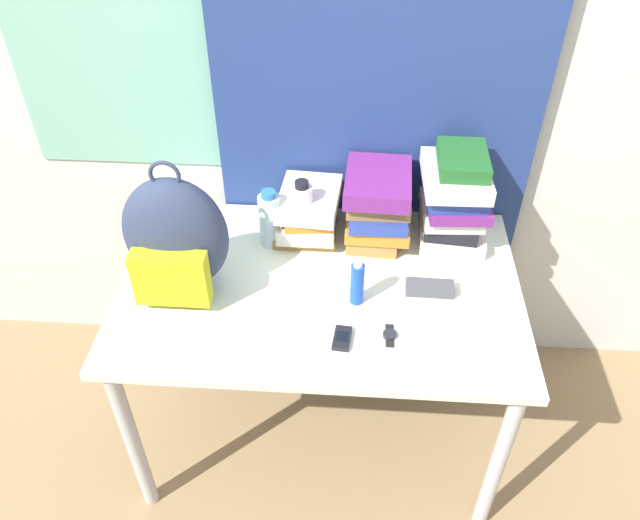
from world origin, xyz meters
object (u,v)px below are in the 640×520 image
Objects in this scene: cell_phone at (342,338)px; sunglasses_case at (430,288)px; book_stack_left at (308,213)px; sunscreen_bottle at (357,283)px; water_bottle at (270,219)px; wristwatch at (390,335)px; book_stack_right at (454,199)px; backpack at (175,239)px; book_stack_center at (377,205)px; sports_bottle at (302,213)px.

sunglasses_case reaches higher than cell_phone.
book_stack_left is 0.38m from sunscreen_bottle.
wristwatch is at bearing -45.64° from water_bottle.
book_stack_right is 2.23× the size of sunglasses_case.
backpack is 3.02× the size of sunglasses_case.
book_stack_center is 0.35m from sunglasses_case.
sports_bottle is 0.35m from sunscreen_bottle.
water_bottle reaches higher than cell_phone.
book_stack_left is 0.05m from sports_bottle.
book_stack_right is (0.49, 0.00, 0.08)m from book_stack_left.
book_stack_left is 1.67× the size of sunscreen_bottle.
book_stack_right reaches higher than book_stack_center.
cell_phone is at bearing -124.80° from book_stack_right.
book_stack_right is at bearing 4.93° from sports_bottle.
sunglasses_case is at bearing -22.00° from water_bottle.
backpack reaches higher than book_stack_center.
sports_bottle is 0.49m from sunglasses_case.
cell_phone is (0.51, -0.20, -0.18)m from backpack.
book_stack_left is at bearing -179.52° from book_stack_right.
sunglasses_case is at bearing -106.42° from book_stack_right.
water_bottle is 0.52m from cell_phone.
water_bottle is (-0.12, -0.06, 0.01)m from book_stack_left.
book_stack_right is at bearing 19.24° from backpack.
wristwatch is at bearing -55.98° from sports_bottle.
book_stack_center is 0.50m from wristwatch.
water_bottle is at bearing 134.36° from wristwatch.
book_stack_right is 3.77× the size of wristwatch.
cell_phone is (0.14, -0.50, -0.08)m from book_stack_left.
sunscreen_bottle is at bearing 77.24° from cell_phone.
sunscreen_bottle is 1.11× the size of sunglasses_case.
backpack is 2.72× the size of sunscreen_bottle.
cell_phone is at bearing -58.94° from water_bottle.
sports_bottle is 0.54m from wristwatch.
cell_phone is (0.15, -0.46, -0.11)m from sports_bottle.
book_stack_right is (0.86, 0.30, -0.03)m from backpack.
sports_bottle is at bearing -110.47° from book_stack_left.
backpack is 0.35m from water_bottle.
backpack is 4.89× the size of cell_phone.
water_bottle is 0.58m from wristwatch.
sunscreen_bottle is 0.19m from wristwatch.
book_stack_center reaches higher than sunglasses_case.
book_stack_right reaches higher than book_stack_left.
backpack is at bearing -137.15° from water_bottle.
wristwatch is (0.65, -0.18, -0.19)m from backpack.
sunglasses_case is (-0.08, -0.28, -0.15)m from book_stack_right.
sports_bottle is at bearing 12.97° from water_bottle.
wristwatch is (0.04, -0.48, -0.12)m from book_stack_center.
cell_phone is (-0.35, -0.50, -0.16)m from book_stack_right.
book_stack_center reaches higher than cell_phone.
water_bottle reaches higher than book_stack_left.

